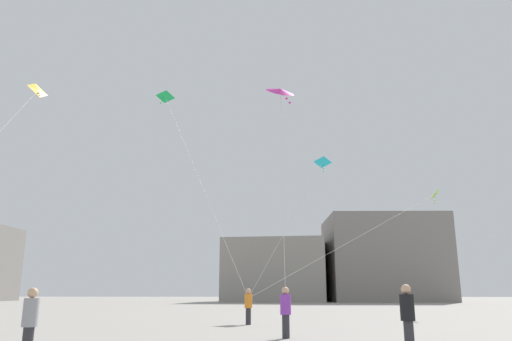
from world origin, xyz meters
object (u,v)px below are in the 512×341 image
Objects in this scene: kite_cyan_delta at (321,166)px; building_centre_hall at (276,271)px; kite_magenta_diamond at (280,91)px; building_right_hall at (383,259)px; person_in_grey at (30,320)px; kite_emerald_delta at (168,103)px; person_in_orange at (248,305)px; kite_lime_delta at (430,197)px; kite_amber_delta at (35,94)px; person_in_purple at (286,310)px; person_in_black at (408,315)px.

kite_cyan_delta is 46.39m from building_centre_hall.
building_right_hall is (15.89, 64.34, -3.35)m from kite_magenta_diamond.
kite_emerald_delta reaches higher than person_in_grey.
kite_cyan_delta is (8.91, 24.03, 10.00)m from person_in_grey.
person_in_orange reaches higher than person_in_grey.
kite_cyan_delta is 0.65× the size of building_centre_hall.
person_in_orange is at bearing 108.25° from kite_magenta_diamond.
kite_cyan_delta is (11.41, 2.71, -4.36)m from kite_emerald_delta.
kite_cyan_delta is at bearing -83.95° from building_centre_hall.
person_in_orange is 19.05m from kite_lime_delta.
kite_amber_delta is (-7.42, -5.16, -1.21)m from kite_emerald_delta.
kite_magenta_diamond reaches higher than person_in_purple.
building_centre_hall is (4.05, 69.77, 4.01)m from person_in_grey.
person_in_orange is at bearing 176.50° from person_in_purple.
kite_magenta_diamond is 0.68× the size of kite_amber_delta.
person_in_purple is 7.54m from person_in_orange.
building_centre_hall is at bearing 91.96° from kite_magenta_diamond.
kite_lime_delta is 8.72m from kite_cyan_delta.
person_in_orange is 17.65m from kite_emerald_delta.
person_in_purple is 20.50m from kite_cyan_delta.
kite_cyan_delta is at bearing 152.74° from person_in_purple.
kite_emerald_delta is 9.12m from kite_amber_delta.
person_in_grey is 0.19× the size of kite_magenta_diamond.
person_in_grey is 27.50m from kite_cyan_delta.
kite_magenta_diamond reaches higher than kite_lime_delta.
person_in_grey is 0.10× the size of building_centre_hall.
person_in_grey is 0.97× the size of person_in_orange.
kite_emerald_delta is 0.87× the size of building_centre_hall.
person_in_purple is 0.12× the size of kite_emerald_delta.
building_centre_hall is at bearing 106.48° from kite_lime_delta.
building_centre_hall reaches higher than person_in_black.
person_in_grey is at bearing -63.80° from person_in_purple.
person_in_orange is (-1.99, 7.27, -0.01)m from person_in_purple.
kite_amber_delta is 0.80× the size of building_centre_hall.
person_in_grey is 13.66m from kite_magenta_diamond.
person_in_grey is at bearing -58.45° from kite_amber_delta.
kite_amber_delta is at bearing -161.51° from kite_lime_delta.
kite_cyan_delta reaches higher than kite_lime_delta.
person_in_black reaches higher than person_in_grey.
person_in_purple is at bearing 50.70° from person_in_orange.
person_in_purple is at bearing -121.39° from person_in_black.
building_centre_hall is 0.89× the size of building_right_hall.
person_in_purple is at bearing -98.41° from kite_cyan_delta.
person_in_purple is 23.06m from kite_amber_delta.
kite_emerald_delta is (-6.79, 7.75, 14.33)m from person_in_orange.
person_in_black is at bearing -38.86° from person_in_grey.
kite_amber_delta is at bearing 152.74° from kite_magenta_diamond.
kite_amber_delta reaches higher than person_in_grey.
kite_amber_delta is 64.93m from building_right_hall.
kite_magenta_diamond is 0.48× the size of building_right_hall.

